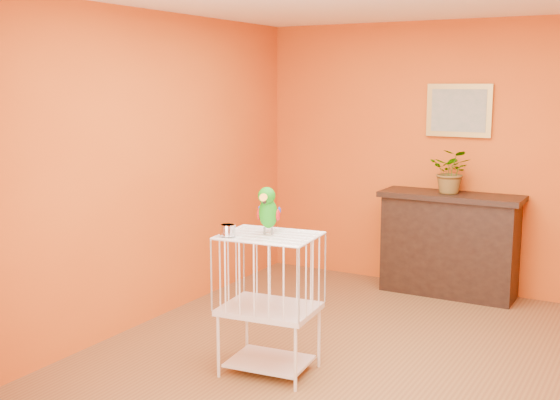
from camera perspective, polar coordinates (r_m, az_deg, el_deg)
The scene contains 8 objects.
ground at distance 5.20m, azimuth 6.96°, elevation -13.27°, with size 4.50×4.50×0.00m, color brown.
room_shell at distance 4.82m, azimuth 7.34°, elevation 4.39°, with size 4.50×4.50×4.50m.
console_cabinet at distance 6.88m, azimuth 13.57°, elevation -3.51°, with size 1.32×0.47×0.98m.
potted_plant at distance 6.77m, azimuth 13.77°, elevation 1.89°, with size 0.38×0.42×0.33m, color #26722D.
framed_picture at distance 6.91m, azimuth 14.34°, elevation 7.06°, with size 0.62×0.04×0.50m.
birdcage at distance 4.90m, azimuth -0.87°, elevation -8.28°, with size 0.68×0.55×0.98m.
feed_cup at distance 4.74m, azimuth -4.29°, elevation -2.45°, with size 0.11×0.11×0.07m, color silver.
parrot at distance 4.77m, azimuth -0.97°, elevation -0.80°, with size 0.17×0.30×0.33m.
Camera 1 is at (1.80, -4.45, 2.00)m, focal length 45.00 mm.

